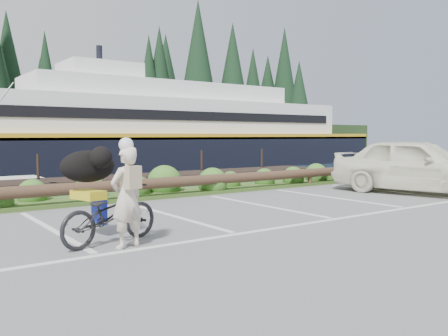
# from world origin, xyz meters

# --- Properties ---
(ground) EXTENTS (72.00, 72.00, 0.00)m
(ground) POSITION_xyz_m (0.00, 0.00, 0.00)
(ground) COLOR #5E5E61
(vegetation_strip) EXTENTS (34.00, 1.60, 0.10)m
(vegetation_strip) POSITION_xyz_m (0.00, 5.30, 0.05)
(vegetation_strip) COLOR #3D5B21
(vegetation_strip) RESTS_ON ground
(log_rail) EXTENTS (32.00, 0.30, 0.60)m
(log_rail) POSITION_xyz_m (0.00, 4.60, 0.00)
(log_rail) COLOR #443021
(log_rail) RESTS_ON ground
(bicycle) EXTENTS (1.95, 1.10, 0.97)m
(bicycle) POSITION_xyz_m (-2.14, 0.24, 0.49)
(bicycle) COLOR black
(bicycle) RESTS_ON ground
(cyclist) EXTENTS (0.66, 0.52, 1.61)m
(cyclist) POSITION_xyz_m (-2.03, -0.17, 0.80)
(cyclist) COLOR beige
(cyclist) RESTS_ON ground
(dog) EXTENTS (0.69, 1.04, 0.55)m
(dog) POSITION_xyz_m (-2.29, 0.82, 1.25)
(dog) COLOR black
(dog) RESTS_ON bicycle
(parked_car) EXTENTS (3.10, 5.31, 1.70)m
(parked_car) POSITION_xyz_m (8.02, 1.15, 0.85)
(parked_car) COLOR white
(parked_car) RESTS_ON ground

